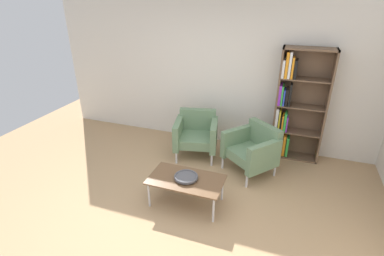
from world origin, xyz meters
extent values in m
plane|color=tan|center=(0.00, 0.00, 0.00)|extent=(8.32, 8.32, 0.00)
cube|color=silver|center=(0.00, 2.46, 1.45)|extent=(6.40, 0.12, 2.90)
cube|color=brown|center=(1.07, 2.23, 0.95)|extent=(0.03, 0.30, 1.90)
cube|color=brown|center=(1.84, 2.23, 0.95)|extent=(0.03, 0.30, 1.90)
cube|color=brown|center=(1.46, 2.23, 1.89)|extent=(0.80, 0.30, 0.03)
cube|color=brown|center=(1.46, 2.23, 0.01)|extent=(0.80, 0.30, 0.03)
cube|color=brown|center=(1.46, 2.37, 0.95)|extent=(0.80, 0.02, 1.90)
cube|color=brown|center=(1.46, 2.23, 0.49)|extent=(0.76, 0.28, 0.02)
cube|color=brown|center=(1.46, 2.23, 0.95)|extent=(0.76, 0.28, 0.02)
cube|color=brown|center=(1.46, 2.23, 1.41)|extent=(0.76, 0.28, 0.02)
cube|color=orange|center=(1.10, 2.19, 0.20)|extent=(0.02, 0.19, 0.32)
cube|color=olive|center=(1.15, 2.20, 0.25)|extent=(0.04, 0.21, 0.41)
cube|color=olive|center=(1.19, 2.19, 0.23)|extent=(0.03, 0.19, 0.39)
cube|color=yellow|center=(1.24, 2.21, 0.20)|extent=(0.04, 0.24, 0.32)
cube|color=orange|center=(1.29, 2.19, 0.23)|extent=(0.04, 0.20, 0.37)
cube|color=green|center=(1.35, 2.18, 0.22)|extent=(0.04, 0.19, 0.35)
cube|color=white|center=(1.11, 2.19, 0.70)|extent=(0.04, 0.19, 0.39)
cube|color=yellow|center=(1.16, 2.22, 0.68)|extent=(0.03, 0.25, 0.36)
cube|color=black|center=(1.19, 2.21, 0.63)|extent=(0.02, 0.24, 0.26)
cube|color=orange|center=(1.21, 2.20, 0.64)|extent=(0.03, 0.22, 0.28)
cube|color=green|center=(1.25, 2.20, 0.67)|extent=(0.04, 0.23, 0.33)
cube|color=purple|center=(1.29, 2.17, 0.63)|extent=(0.02, 0.17, 0.26)
cube|color=purple|center=(1.11, 2.22, 1.13)|extent=(0.04, 0.25, 0.33)
cube|color=green|center=(1.15, 2.20, 1.12)|extent=(0.03, 0.22, 0.33)
cube|color=blue|center=(1.18, 2.19, 1.10)|extent=(0.02, 0.20, 0.27)
cube|color=black|center=(1.22, 2.20, 1.10)|extent=(0.03, 0.23, 0.28)
cube|color=black|center=(1.27, 2.18, 1.15)|extent=(0.04, 0.18, 0.37)
cube|color=white|center=(1.11, 2.20, 1.56)|extent=(0.04, 0.22, 0.28)
cube|color=orange|center=(1.16, 2.18, 1.62)|extent=(0.04, 0.18, 0.41)
cube|color=white|center=(1.20, 2.20, 1.63)|extent=(0.04, 0.22, 0.41)
cube|color=orange|center=(1.25, 2.19, 1.59)|extent=(0.03, 0.19, 0.33)
cube|color=black|center=(1.29, 2.19, 1.57)|extent=(0.04, 0.21, 0.29)
cube|color=brown|center=(0.11, 0.41, 0.39)|extent=(1.00, 0.56, 0.02)
cylinder|color=silver|center=(-0.34, 0.18, 0.19)|extent=(0.03, 0.03, 0.38)
cylinder|color=silver|center=(0.56, 0.18, 0.19)|extent=(0.03, 0.03, 0.38)
cylinder|color=silver|center=(-0.34, 0.64, 0.19)|extent=(0.03, 0.03, 0.38)
cylinder|color=silver|center=(0.56, 0.64, 0.19)|extent=(0.03, 0.03, 0.38)
cylinder|color=#4C4C51|center=(0.11, 0.41, 0.41)|extent=(0.13, 0.13, 0.02)
cylinder|color=#4C4C51|center=(0.11, 0.41, 0.43)|extent=(0.32, 0.32, 0.02)
torus|color=#4C4C51|center=(0.11, 0.41, 0.44)|extent=(0.32, 0.32, 0.02)
cube|color=slate|center=(0.80, 1.48, 0.32)|extent=(0.86, 0.85, 0.16)
cube|color=slate|center=(0.97, 1.69, 0.59)|extent=(0.57, 0.50, 0.38)
cube|color=slate|center=(0.55, 1.66, 0.43)|extent=(0.47, 0.54, 0.46)
cube|color=slate|center=(1.03, 1.27, 0.43)|extent=(0.47, 0.54, 0.46)
cylinder|color=silver|center=(0.37, 1.43, 0.12)|extent=(0.04, 0.04, 0.24)
cylinder|color=silver|center=(0.84, 1.05, 0.12)|extent=(0.04, 0.04, 0.24)
cylinder|color=silver|center=(0.74, 1.88, 0.12)|extent=(0.04, 0.04, 0.24)
cylinder|color=silver|center=(1.21, 1.50, 0.12)|extent=(0.04, 0.04, 0.24)
cube|color=slate|center=(-0.18, 1.69, 0.32)|extent=(0.75, 0.70, 0.16)
cube|color=slate|center=(-0.24, 1.95, 0.59)|extent=(0.65, 0.25, 0.38)
cube|color=slate|center=(-0.48, 1.60, 0.43)|extent=(0.23, 0.63, 0.46)
cube|color=slate|center=(0.13, 1.74, 0.43)|extent=(0.23, 0.63, 0.46)
cylinder|color=silver|center=(-0.41, 1.32, 0.12)|extent=(0.04, 0.04, 0.24)
cylinder|color=silver|center=(0.18, 1.45, 0.12)|extent=(0.04, 0.04, 0.24)
cylinder|color=silver|center=(-0.53, 1.89, 0.12)|extent=(0.04, 0.04, 0.24)
cylinder|color=silver|center=(0.06, 2.02, 0.12)|extent=(0.04, 0.04, 0.24)
camera|label=1|loc=(1.26, -2.59, 2.67)|focal=27.14mm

